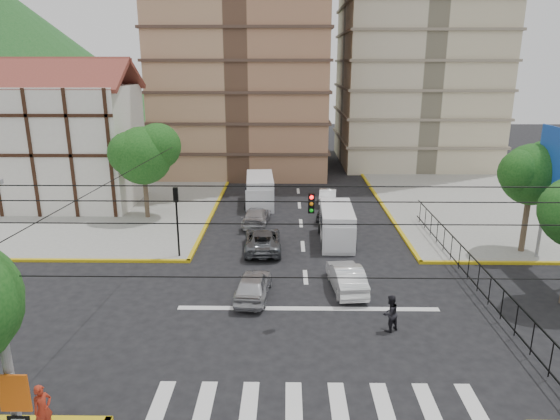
{
  "coord_description": "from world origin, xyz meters",
  "views": [
    {
      "loc": [
        -1.08,
        -21.21,
        11.73
      ],
      "look_at": [
        -1.45,
        4.98,
        4.0
      ],
      "focal_mm": 32.0,
      "sensor_mm": 36.0,
      "label": 1
    }
  ],
  "objects_px": {
    "van_right_lane": "(337,227)",
    "car_silver_front_left": "(253,285)",
    "traffic_light_nw": "(177,210)",
    "pedestrian_crosswalk": "(390,313)",
    "van_left_lane": "(260,192)",
    "district_sign": "(16,402)",
    "pedestrian_sw_corner": "(43,409)",
    "car_white_front_right": "(346,277)"
  },
  "relations": [
    {
      "from": "van_right_lane",
      "to": "car_white_front_right",
      "type": "relative_size",
      "value": 1.23
    },
    {
      "from": "pedestrian_sw_corner",
      "to": "traffic_light_nw",
      "type": "bearing_deg",
      "value": 29.42
    },
    {
      "from": "district_sign",
      "to": "car_white_front_right",
      "type": "xyz_separation_m",
      "value": [
        10.93,
        12.68,
        -1.73
      ]
    },
    {
      "from": "district_sign",
      "to": "van_right_lane",
      "type": "xyz_separation_m",
      "value": [
        11.1,
        19.9,
        -1.28
      ]
    },
    {
      "from": "van_left_lane",
      "to": "pedestrian_crosswalk",
      "type": "xyz_separation_m",
      "value": [
        7.0,
        -20.66,
        -0.36
      ]
    },
    {
      "from": "car_white_front_right",
      "to": "pedestrian_sw_corner",
      "type": "height_order",
      "value": "pedestrian_sw_corner"
    },
    {
      "from": "traffic_light_nw",
      "to": "district_sign",
      "type": "height_order",
      "value": "traffic_light_nw"
    },
    {
      "from": "traffic_light_nw",
      "to": "pedestrian_sw_corner",
      "type": "relative_size",
      "value": 2.55
    },
    {
      "from": "van_left_lane",
      "to": "pedestrian_sw_corner",
      "type": "relative_size",
      "value": 3.34
    },
    {
      "from": "car_white_front_right",
      "to": "pedestrian_sw_corner",
      "type": "xyz_separation_m",
      "value": [
        -11.06,
        -11.17,
        0.29
      ]
    },
    {
      "from": "district_sign",
      "to": "pedestrian_crosswalk",
      "type": "bearing_deg",
      "value": 34.04
    },
    {
      "from": "van_left_lane",
      "to": "car_white_front_right",
      "type": "xyz_separation_m",
      "value": [
        5.52,
        -16.37,
        -0.51
      ]
    },
    {
      "from": "van_right_lane",
      "to": "pedestrian_sw_corner",
      "type": "distance_m",
      "value": 21.55
    },
    {
      "from": "van_right_lane",
      "to": "pedestrian_crosswalk",
      "type": "height_order",
      "value": "van_right_lane"
    },
    {
      "from": "pedestrian_crosswalk",
      "to": "car_silver_front_left",
      "type": "bearing_deg",
      "value": -61.02
    },
    {
      "from": "pedestrian_sw_corner",
      "to": "pedestrian_crosswalk",
      "type": "xyz_separation_m",
      "value": [
        12.54,
        6.87,
        -0.14
      ]
    },
    {
      "from": "traffic_light_nw",
      "to": "car_silver_front_left",
      "type": "height_order",
      "value": "traffic_light_nw"
    },
    {
      "from": "van_right_lane",
      "to": "car_silver_front_left",
      "type": "height_order",
      "value": "van_right_lane"
    },
    {
      "from": "traffic_light_nw",
      "to": "car_white_front_right",
      "type": "xyz_separation_m",
      "value": [
        9.93,
        -4.36,
        -2.39
      ]
    },
    {
      "from": "traffic_light_nw",
      "to": "pedestrian_crosswalk",
      "type": "relative_size",
      "value": 2.53
    },
    {
      "from": "district_sign",
      "to": "pedestrian_sw_corner",
      "type": "distance_m",
      "value": 2.09
    },
    {
      "from": "district_sign",
      "to": "pedestrian_crosswalk",
      "type": "xyz_separation_m",
      "value": [
        12.41,
        8.38,
        -1.58
      ]
    },
    {
      "from": "district_sign",
      "to": "car_silver_front_left",
      "type": "height_order",
      "value": "district_sign"
    },
    {
      "from": "traffic_light_nw",
      "to": "district_sign",
      "type": "relative_size",
      "value": 1.38
    },
    {
      "from": "car_silver_front_left",
      "to": "pedestrian_sw_corner",
      "type": "height_order",
      "value": "pedestrian_sw_corner"
    },
    {
      "from": "district_sign",
      "to": "van_left_lane",
      "type": "height_order",
      "value": "district_sign"
    },
    {
      "from": "district_sign",
      "to": "pedestrian_crosswalk",
      "type": "height_order",
      "value": "district_sign"
    },
    {
      "from": "pedestrian_crosswalk",
      "to": "traffic_light_nw",
      "type": "bearing_deg",
      "value": -71.22
    },
    {
      "from": "car_white_front_right",
      "to": "pedestrian_sw_corner",
      "type": "distance_m",
      "value": 15.72
    },
    {
      "from": "traffic_light_nw",
      "to": "pedestrian_sw_corner",
      "type": "distance_m",
      "value": 15.71
    },
    {
      "from": "van_left_lane",
      "to": "car_silver_front_left",
      "type": "relative_size",
      "value": 1.4
    },
    {
      "from": "van_right_lane",
      "to": "car_silver_front_left",
      "type": "xyz_separation_m",
      "value": [
        -5.11,
        -8.25,
        -0.47
      ]
    },
    {
      "from": "car_white_front_right",
      "to": "pedestrian_crosswalk",
      "type": "relative_size",
      "value": 2.51
    },
    {
      "from": "car_silver_front_left",
      "to": "car_white_front_right",
      "type": "height_order",
      "value": "car_white_front_right"
    },
    {
      "from": "district_sign",
      "to": "car_white_front_right",
      "type": "distance_m",
      "value": 16.83
    },
    {
      "from": "traffic_light_nw",
      "to": "van_left_lane",
      "type": "bearing_deg",
      "value": 69.82
    },
    {
      "from": "van_left_lane",
      "to": "car_silver_front_left",
      "type": "height_order",
      "value": "van_left_lane"
    },
    {
      "from": "van_left_lane",
      "to": "car_silver_front_left",
      "type": "xyz_separation_m",
      "value": [
        0.58,
        -17.4,
        -0.53
      ]
    },
    {
      "from": "van_left_lane",
      "to": "van_right_lane",
      "type": "bearing_deg",
      "value": -62.09
    },
    {
      "from": "traffic_light_nw",
      "to": "car_silver_front_left",
      "type": "xyz_separation_m",
      "value": [
        4.99,
        -5.39,
        -2.41
      ]
    },
    {
      "from": "district_sign",
      "to": "car_white_front_right",
      "type": "relative_size",
      "value": 0.73
    },
    {
      "from": "traffic_light_nw",
      "to": "car_silver_front_left",
      "type": "distance_m",
      "value": 7.73
    }
  ]
}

